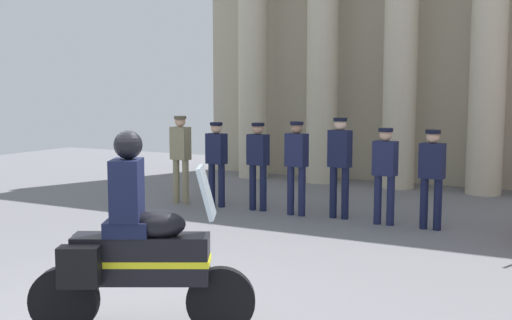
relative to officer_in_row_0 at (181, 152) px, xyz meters
The scene contains 9 objects.
colonnade_backdrop 6.33m from the officer_in_row_0, 53.93° to the left, with size 10.95×1.61×7.85m.
officer_in_row_0 is the anchor object (origin of this frame).
officer_in_row_1 0.81m from the officer_in_row_0, ahead, with size 0.40×0.27×1.64m.
officer_in_row_2 1.69m from the officer_in_row_0, ahead, with size 0.40×0.27×1.65m.
officer_in_row_3 2.52m from the officer_in_row_0, ahead, with size 0.40×0.27×1.69m.
officer_in_row_4 3.29m from the officer_in_row_0, ahead, with size 0.40×0.27×1.77m.
officer_in_row_5 4.14m from the officer_in_row_0, ahead, with size 0.40×0.27×1.63m.
officer_in_row_6 4.92m from the officer_in_row_0, ahead, with size 0.40×0.27×1.62m.
motorcycle_with_rider 6.75m from the officer_in_row_0, 59.17° to the right, with size 1.91×1.15×1.90m.
Camera 1 is at (3.89, -4.35, 2.27)m, focal length 44.13 mm.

